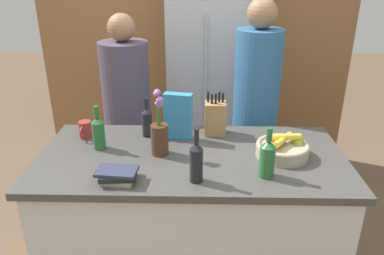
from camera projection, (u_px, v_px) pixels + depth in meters
The scene contains 15 objects.
kitchen_island at pixel (192, 223), 2.25m from camera, with size 1.69×0.82×0.92m.
back_wall_wood at pixel (196, 34), 3.48m from camera, with size 2.89×0.12×2.60m.
refrigerator at pixel (211, 82), 3.29m from camera, with size 0.74×0.62×1.89m.
fruit_bowl at pixel (283, 148), 2.03m from camera, with size 0.29×0.29×0.13m.
knife_block at pixel (215, 118), 2.28m from camera, with size 0.13×0.11×0.27m.
flower_vase at pixel (160, 134), 2.03m from camera, with size 0.10×0.10×0.37m.
cereal_box at pixel (178, 116), 2.21m from camera, with size 0.17×0.09×0.28m.
coffee_mug at pixel (85, 130), 2.25m from camera, with size 0.08×0.12×0.10m.
book_stack at pixel (118, 175), 1.80m from camera, with size 0.20×0.15×0.07m.
bottle_oil at pixel (267, 158), 1.82m from camera, with size 0.08×0.08×0.26m.
bottle_vinegar at pixel (98, 132), 2.10m from camera, with size 0.07×0.07×0.26m.
bottle_wine at pixel (147, 121), 2.26m from camera, with size 0.06×0.06×0.24m.
bottle_water at pixel (196, 161), 1.77m from camera, with size 0.06×0.06×0.28m.
person_at_sink at pixel (128, 113), 2.71m from camera, with size 0.34×0.34×1.60m.
person_in_blue at pixel (255, 107), 2.64m from camera, with size 0.32×0.32×1.70m.
Camera 1 is at (0.05, -1.83, 1.88)m, focal length 35.00 mm.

